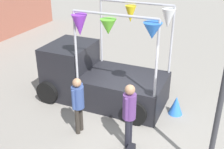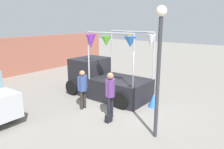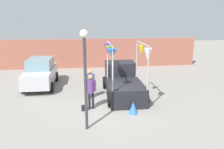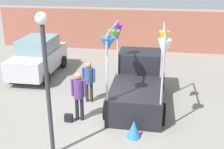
# 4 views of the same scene
# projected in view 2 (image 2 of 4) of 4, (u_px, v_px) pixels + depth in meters

# --- Properties ---
(ground_plane) EXTENTS (60.00, 60.00, 0.00)m
(ground_plane) POSITION_uv_depth(u_px,v_px,m) (118.00, 107.00, 9.56)
(ground_plane) COLOR gray
(vendor_truck) EXTENTS (2.30, 4.03, 3.21)m
(vendor_truck) POSITION_uv_depth(u_px,v_px,m) (104.00, 79.00, 10.92)
(vendor_truck) COLOR black
(vendor_truck) RESTS_ON ground
(person_customer) EXTENTS (0.53, 0.34, 1.79)m
(person_customer) POSITION_uv_depth(u_px,v_px,m) (110.00, 91.00, 8.26)
(person_customer) COLOR black
(person_customer) RESTS_ON ground
(person_vendor) EXTENTS (0.53, 0.34, 1.68)m
(person_vendor) POSITION_uv_depth(u_px,v_px,m) (83.00, 86.00, 9.15)
(person_vendor) COLOR #2D2823
(person_vendor) RESTS_ON ground
(handbag) EXTENTS (0.28, 0.16, 0.28)m
(handbag) POSITION_uv_depth(u_px,v_px,m) (109.00, 118.00, 8.10)
(handbag) COLOR black
(handbag) RESTS_ON ground
(street_lamp) EXTENTS (0.32, 0.32, 4.09)m
(street_lamp) POSITION_uv_depth(u_px,v_px,m) (159.00, 56.00, 6.49)
(street_lamp) COLOR #333338
(street_lamp) RESTS_ON ground
(brick_boundary_wall) EXTENTS (18.00, 0.36, 2.60)m
(brick_boundary_wall) POSITION_uv_depth(u_px,v_px,m) (9.00, 57.00, 14.62)
(brick_boundary_wall) COLOR #9E5947
(brick_boundary_wall) RESTS_ON ground
(folded_kite_bundle_azure) EXTENTS (0.60, 0.60, 0.60)m
(folded_kite_bundle_azure) POSITION_uv_depth(u_px,v_px,m) (153.00, 100.00, 9.49)
(folded_kite_bundle_azure) COLOR blue
(folded_kite_bundle_azure) RESTS_ON ground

